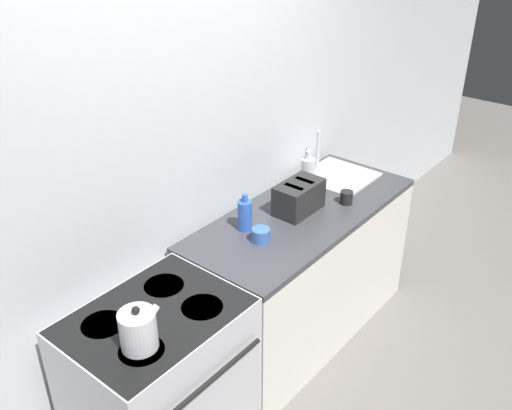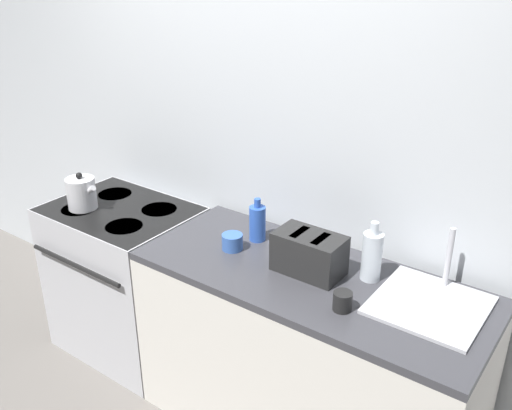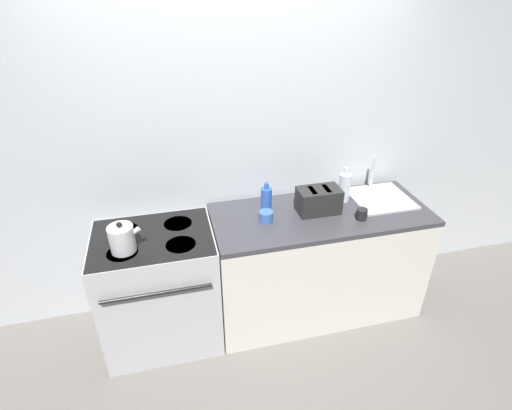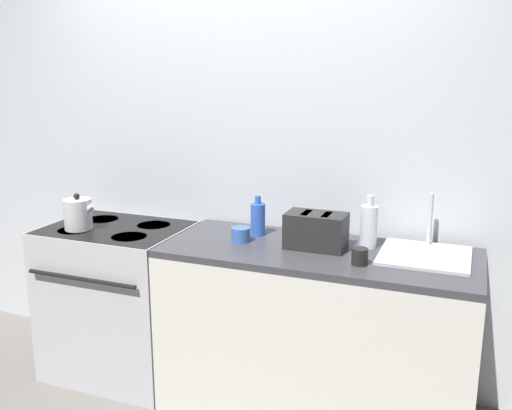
{
  "view_description": "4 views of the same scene",
  "coord_description": "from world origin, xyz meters",
  "px_view_note": "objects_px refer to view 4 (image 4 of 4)",
  "views": [
    {
      "loc": [
        -1.88,
        -1.3,
        2.57
      ],
      "look_at": [
        0.16,
        0.36,
        1.1
      ],
      "focal_mm": 40.0,
      "sensor_mm": 36.0,
      "label": 1
    },
    {
      "loc": [
        1.63,
        -1.54,
        2.22
      ],
      "look_at": [
        0.23,
        0.39,
        1.13
      ],
      "focal_mm": 40.0,
      "sensor_mm": 36.0,
      "label": 2
    },
    {
      "loc": [
        -0.48,
        -1.95,
        2.41
      ],
      "look_at": [
        0.08,
        0.35,
        1.02
      ],
      "focal_mm": 28.0,
      "sensor_mm": 36.0,
      "label": 3
    },
    {
      "loc": [
        1.27,
        -2.34,
        1.8
      ],
      "look_at": [
        0.21,
        0.36,
        1.1
      ],
      "focal_mm": 40.0,
      "sensor_mm": 36.0,
      "label": 4
    }
  ],
  "objects_px": {
    "bottle_clear": "(369,226)",
    "bottle_blue": "(258,219)",
    "kettle": "(78,214)",
    "stove": "(119,299)",
    "toaster": "(316,231)",
    "cup_black": "(360,257)",
    "cup_blue": "(241,234)"
  },
  "relations": [
    {
      "from": "cup_blue",
      "to": "toaster",
      "type": "bearing_deg",
      "value": 5.28
    },
    {
      "from": "bottle_blue",
      "to": "toaster",
      "type": "bearing_deg",
      "value": -17.03
    },
    {
      "from": "stove",
      "to": "bottle_blue",
      "type": "distance_m",
      "value": 0.99
    },
    {
      "from": "cup_blue",
      "to": "cup_black",
      "type": "xyz_separation_m",
      "value": [
        0.66,
        -0.13,
        0.0
      ]
    },
    {
      "from": "bottle_clear",
      "to": "cup_black",
      "type": "height_order",
      "value": "bottle_clear"
    },
    {
      "from": "bottle_blue",
      "to": "bottle_clear",
      "type": "bearing_deg",
      "value": -0.24
    },
    {
      "from": "toaster",
      "to": "cup_black",
      "type": "relative_size",
      "value": 3.83
    },
    {
      "from": "kettle",
      "to": "bottle_blue",
      "type": "bearing_deg",
      "value": 15.01
    },
    {
      "from": "stove",
      "to": "bottle_clear",
      "type": "height_order",
      "value": "bottle_clear"
    },
    {
      "from": "kettle",
      "to": "toaster",
      "type": "height_order",
      "value": "kettle"
    },
    {
      "from": "stove",
      "to": "toaster",
      "type": "relative_size",
      "value": 2.98
    },
    {
      "from": "bottle_clear",
      "to": "bottle_blue",
      "type": "xyz_separation_m",
      "value": [
        -0.6,
        0.0,
        -0.02
      ]
    },
    {
      "from": "toaster",
      "to": "cup_black",
      "type": "height_order",
      "value": "toaster"
    },
    {
      "from": "kettle",
      "to": "bottle_clear",
      "type": "distance_m",
      "value": 1.61
    },
    {
      "from": "bottle_blue",
      "to": "cup_black",
      "type": "height_order",
      "value": "bottle_blue"
    },
    {
      "from": "bottle_blue",
      "to": "cup_blue",
      "type": "xyz_separation_m",
      "value": [
        -0.04,
        -0.15,
        -0.05
      ]
    },
    {
      "from": "bottle_clear",
      "to": "cup_blue",
      "type": "xyz_separation_m",
      "value": [
        -0.64,
        -0.14,
        -0.08
      ]
    },
    {
      "from": "bottle_clear",
      "to": "bottle_blue",
      "type": "distance_m",
      "value": 0.6
    },
    {
      "from": "bottle_clear",
      "to": "bottle_blue",
      "type": "height_order",
      "value": "bottle_clear"
    },
    {
      "from": "cup_black",
      "to": "bottle_blue",
      "type": "bearing_deg",
      "value": 155.59
    },
    {
      "from": "toaster",
      "to": "bottle_clear",
      "type": "bearing_deg",
      "value": 23.58
    },
    {
      "from": "toaster",
      "to": "cup_black",
      "type": "distance_m",
      "value": 0.31
    },
    {
      "from": "stove",
      "to": "bottle_blue",
      "type": "height_order",
      "value": "bottle_blue"
    },
    {
      "from": "toaster",
      "to": "bottle_clear",
      "type": "height_order",
      "value": "bottle_clear"
    },
    {
      "from": "kettle",
      "to": "cup_black",
      "type": "height_order",
      "value": "kettle"
    },
    {
      "from": "toaster",
      "to": "cup_blue",
      "type": "relative_size",
      "value": 3.04
    },
    {
      "from": "bottle_blue",
      "to": "cup_blue",
      "type": "distance_m",
      "value": 0.16
    },
    {
      "from": "kettle",
      "to": "cup_blue",
      "type": "height_order",
      "value": "kettle"
    },
    {
      "from": "cup_blue",
      "to": "cup_black",
      "type": "distance_m",
      "value": 0.67
    },
    {
      "from": "cup_blue",
      "to": "cup_black",
      "type": "bearing_deg",
      "value": -11.46
    },
    {
      "from": "cup_blue",
      "to": "kettle",
      "type": "bearing_deg",
      "value": -172.88
    },
    {
      "from": "bottle_clear",
      "to": "cup_blue",
      "type": "relative_size",
      "value": 2.72
    }
  ]
}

